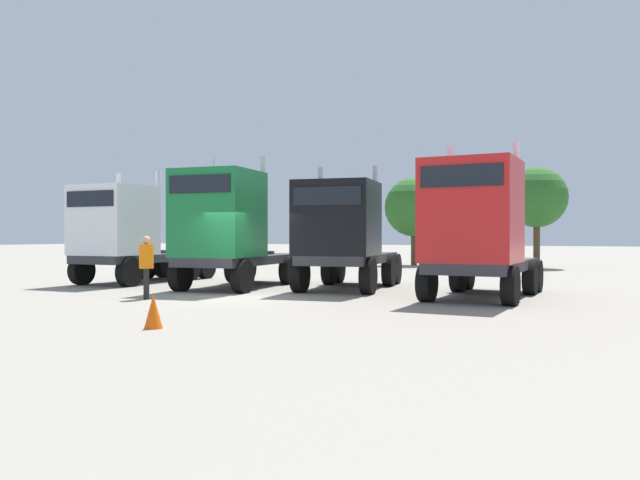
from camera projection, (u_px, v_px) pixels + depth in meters
ground at (232, 297)px, 18.45m from camera, size 200.00×200.00×0.00m
semi_truck_white at (126, 234)px, 23.55m from camera, size 2.75×5.98×4.19m
semi_truck_green at (227, 229)px, 21.06m from camera, size 3.31×6.45×4.50m
semi_truck_black at (343, 234)px, 20.60m from camera, size 3.42×6.02×4.10m
semi_truck_red at (476, 229)px, 17.51m from camera, size 2.57×5.69×4.43m
visitor_in_hivis at (146, 262)px, 17.88m from camera, size 0.56×0.56×1.78m
traffic_cone_near at (153, 311)px, 12.20m from camera, size 0.36×0.36×0.66m
oak_far_left at (339, 206)px, 41.55m from camera, size 3.47×3.47×5.48m
oak_far_centre at (414, 207)px, 38.11m from camera, size 3.55×3.55×5.28m
oak_far_right at (537, 198)px, 35.06m from camera, size 3.35×3.35×5.59m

